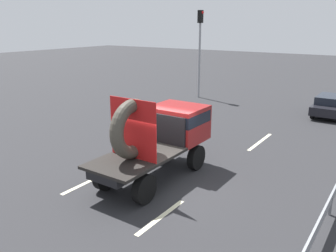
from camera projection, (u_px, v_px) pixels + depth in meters
ground_plane at (163, 181)px, 12.65m from camera, size 120.00×120.00×0.00m
flatbed_truck at (163, 133)px, 12.89m from camera, size 2.02×5.18×3.19m
distant_sedan at (331, 105)px, 21.40m from camera, size 1.68×3.93×1.28m
traffic_light at (200, 42)px, 25.85m from camera, size 0.42×0.36×6.45m
lane_dash_left_near at (86, 183)px, 12.45m from camera, size 0.16×2.15×0.01m
lane_dash_left_far at (192, 132)px, 18.37m from camera, size 0.16×2.62×0.01m
lane_dash_right_near at (161, 217)px, 10.27m from camera, size 0.16×2.32×0.01m
lane_dash_right_far at (260, 142)px, 16.82m from camera, size 0.16×2.98×0.01m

